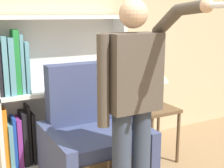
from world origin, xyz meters
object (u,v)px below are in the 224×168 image
at_px(person_standing, 133,100).
at_px(side_table, 156,118).
at_px(bookcase, 47,95).
at_px(armchair, 93,147).
at_px(table_lamp, 157,75).

height_order(person_standing, side_table, person_standing).
bearing_deg(side_table, bookcase, 152.19).
distance_m(armchair, person_standing, 0.91).
bearing_deg(side_table, armchair, -174.88).
relative_size(side_table, table_lamp, 1.27).
xyz_separation_m(bookcase, side_table, (1.05, -0.55, -0.27)).
xyz_separation_m(armchair, person_standing, (0.03, -0.66, 0.63)).
bearing_deg(table_lamp, person_standing, -136.63).
relative_size(armchair, table_lamp, 2.36).
bearing_deg(armchair, table_lamp, 5.12).
height_order(bookcase, side_table, bookcase).
bearing_deg(person_standing, bookcase, 102.06).
bearing_deg(armchair, side_table, 5.12).
relative_size(bookcase, armchair, 1.41).
height_order(person_standing, table_lamp, person_standing).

